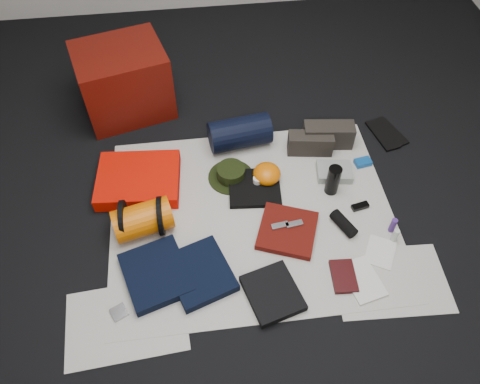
{
  "coord_description": "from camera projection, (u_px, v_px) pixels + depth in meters",
  "views": [
    {
      "loc": [
        -0.27,
        -1.53,
        2.18
      ],
      "look_at": [
        -0.06,
        0.1,
        0.1
      ],
      "focal_mm": 35.0,
      "sensor_mm": 36.0,
      "label": 1
    }
  ],
  "objects": [
    {
      "name": "energy_bar_a",
      "position": [
        280.0,
        226.0,
        2.57
      ],
      "size": [
        0.1,
        0.05,
        0.01
      ],
      "primitive_type": "cube",
      "rotation": [
        0.0,
        0.0,
        0.14
      ],
      "color": "#A4A4A9",
      "rests_on": "red_shirt"
    },
    {
      "name": "boonie_brim",
      "position": [
        231.0,
        177.0,
        2.84
      ],
      "size": [
        0.35,
        0.35,
        0.01
      ],
      "primitive_type": "cylinder",
      "rotation": [
        0.0,
        0.0,
        -0.29
      ],
      "color": "black",
      "rests_on": "newspaper_mat"
    },
    {
      "name": "speaker",
      "position": [
        344.0,
        224.0,
        2.59
      ],
      "size": [
        0.13,
        0.18,
        0.07
      ],
      "primitive_type": "cylinder",
      "rotation": [
        1.57,
        0.0,
        0.44
      ],
      "color": "black",
      "rests_on": "newspaper_mat"
    },
    {
      "name": "hiking_boot_right",
      "position": [
        328.0,
        135.0,
        2.96
      ],
      "size": [
        0.33,
        0.16,
        0.16
      ],
      "primitive_type": "cube",
      "rotation": [
        0.0,
        0.0,
        -0.12
      ],
      "color": "#2A2520",
      "rests_on": "newspaper_mat"
    },
    {
      "name": "trousers_charcoal",
      "position": [
        273.0,
        293.0,
        2.34
      ],
      "size": [
        0.32,
        0.34,
        0.04
      ],
      "primitive_type": "cube",
      "rotation": [
        0.0,
        0.0,
        0.27
      ],
      "color": "black",
      "rests_on": "newspaper_mat"
    },
    {
      "name": "trousers_navy_b",
      "position": [
        200.0,
        273.0,
        2.41
      ],
      "size": [
        0.39,
        0.42,
        0.05
      ],
      "primitive_type": "cube",
      "rotation": [
        0.0,
        0.0,
        0.33
      ],
      "color": "black",
      "rests_on": "newspaper_mat"
    },
    {
      "name": "newspaper_sheet_front_right",
      "position": [
        390.0,
        281.0,
        2.41
      ],
      "size": [
        0.6,
        0.43,
        0.0
      ],
      "primitive_type": "cube",
      "rotation": [
        0.0,
        0.0,
        -0.05
      ],
      "color": "silver",
      "rests_on": "floor"
    },
    {
      "name": "newspaper_mat",
      "position": [
        252.0,
        215.0,
        2.67
      ],
      "size": [
        1.6,
        1.3,
        0.01
      ],
      "primitive_type": "cube",
      "color": "silver",
      "rests_on": "floor"
    },
    {
      "name": "sack_strap_left",
      "position": [
        124.0,
        220.0,
        2.52
      ],
      "size": [
        0.02,
        0.22,
        0.22
      ],
      "primitive_type": "cylinder",
      "rotation": [
        0.0,
        1.57,
        0.0
      ],
      "color": "black",
      "rests_on": "newspaper_mat"
    },
    {
      "name": "floor",
      "position": [
        252.0,
        217.0,
        2.68
      ],
      "size": [
        4.5,
        4.5,
        0.02
      ],
      "primitive_type": "cube",
      "color": "black",
      "rests_on": "ground"
    },
    {
      "name": "flip_flop_left",
      "position": [
        383.0,
        135.0,
        3.07
      ],
      "size": [
        0.16,
        0.3,
        0.02
      ],
      "primitive_type": "cube",
      "rotation": [
        0.0,
        0.0,
        0.22
      ],
      "color": "black",
      "rests_on": "floor"
    },
    {
      "name": "cyan_case",
      "position": [
        363.0,
        162.0,
        2.9
      ],
      "size": [
        0.11,
        0.08,
        0.03
      ],
      "primitive_type": "cube",
      "rotation": [
        0.0,
        0.0,
        0.17
      ],
      "color": "navy",
      "rests_on": "newspaper_mat"
    },
    {
      "name": "paperback_book",
      "position": [
        344.0,
        276.0,
        2.41
      ],
      "size": [
        0.13,
        0.19,
        0.03
      ],
      "primitive_type": "cube",
      "rotation": [
        0.0,
        0.0,
        -0.07
      ],
      "color": "black",
      "rests_on": "newspaper_mat"
    },
    {
      "name": "tape_roll",
      "position": [
        257.0,
        180.0,
        2.77
      ],
      "size": [
        0.05,
        0.05,
        0.04
      ],
      "primitive_type": "cylinder",
      "color": "silver",
      "rests_on": "black_tshirt"
    },
    {
      "name": "black_tshirt",
      "position": [
        255.0,
        188.0,
        2.77
      ],
      "size": [
        0.32,
        0.31,
        0.03
      ],
      "primitive_type": "cube",
      "rotation": [
        0.0,
        0.0,
        -0.08
      ],
      "color": "black",
      "rests_on": "newspaper_mat"
    },
    {
      "name": "boonie_crown",
      "position": [
        231.0,
        172.0,
        2.81
      ],
      "size": [
        0.17,
        0.17,
        0.07
      ],
      "primitive_type": "cylinder",
      "color": "black",
      "rests_on": "boonie_brim"
    },
    {
      "name": "orange_stuff_sack",
      "position": [
        267.0,
        174.0,
        2.79
      ],
      "size": [
        0.21,
        0.21,
        0.11
      ],
      "primitive_type": "ellipsoid",
      "rotation": [
        0.0,
        0.0,
        0.32
      ],
      "color": "#CC5A03",
      "rests_on": "newspaper_mat"
    },
    {
      "name": "key_cluster",
      "position": [
        119.0,
        312.0,
        2.3
      ],
      "size": [
        0.1,
        0.1,
        0.01
      ],
      "primitive_type": "cube",
      "rotation": [
        0.0,
        0.0,
        0.46
      ],
      "color": "#A4A4A9",
      "rests_on": "newspaper_mat"
    },
    {
      "name": "navy_duffel",
      "position": [
        240.0,
        133.0,
        2.94
      ],
      "size": [
        0.41,
        0.25,
        0.2
      ],
      "primitive_type": "cylinder",
      "rotation": [
        0.0,
        1.57,
        0.14
      ],
      "color": "black",
      "rests_on": "newspaper_mat"
    },
    {
      "name": "trousers_navy_a",
      "position": [
        156.0,
        274.0,
        2.4
      ],
      "size": [
        0.4,
        0.43,
        0.06
      ],
      "primitive_type": "cube",
      "rotation": [
        0.0,
        0.0,
        0.3
      ],
      "color": "black",
      "rests_on": "newspaper_mat"
    },
    {
      "name": "sleeping_pad",
      "position": [
        139.0,
        180.0,
        2.77
      ],
      "size": [
        0.51,
        0.43,
        0.09
      ],
      "primitive_type": "cube",
      "rotation": [
        0.0,
        0.0,
        -0.08
      ],
      "color": "red",
      "rests_on": "newspaper_mat"
    },
    {
      "name": "red_shirt",
      "position": [
        287.0,
        231.0,
        2.58
      ],
      "size": [
        0.39,
        0.39,
        0.04
      ],
      "primitive_type": "cube",
      "rotation": [
        0.0,
        0.0,
        -0.37
      ],
      "color": "#4E0D08",
      "rests_on": "newspaper_mat"
    },
    {
      "name": "flip_flop_right",
      "position": [
        390.0,
        132.0,
        3.08
      ],
      "size": [
        0.19,
        0.29,
        0.02
      ],
      "primitive_type": "cube",
      "rotation": [
        0.0,
        0.0,
        0.34
      ],
      "color": "black",
      "rests_on": "floor"
    },
    {
      "name": "toiletry_purple",
      "position": [
        393.0,
        225.0,
        2.56
      ],
      "size": [
        0.04,
        0.04,
        0.1
      ],
      "primitive_type": "cylinder",
      "rotation": [
        0.0,
        0.0,
        -0.28
      ],
      "color": "#422371",
      "rests_on": "newspaper_mat"
    },
    {
      "name": "sack_strap_right",
      "position": [
        161.0,
        216.0,
        2.53
      ],
      "size": [
        0.02,
        0.22,
        0.22
      ],
      "primitive_type": "cylinder",
      "rotation": [
        0.0,
        1.57,
        0.0
      ],
      "color": "black",
      "rests_on": "newspaper_mat"
    },
    {
      "name": "newspaper_sheet_front_left",
      "position": [
        126.0,
        321.0,
        2.28
      ],
      "size": [
        0.61,
        0.44,
        0.0
      ],
      "primitive_type": "cube",
      "rotation": [
        0.0,
        0.0,
        0.07
      ],
      "color": "silver",
      "rests_on": "floor"
    },
    {
      "name": "map_printout",
      "position": [
        380.0,
        252.0,
        2.51
      ],
      "size": [
        0.22,
        0.23,
        0.01
      ],
      "primitive_type": "cube",
      "rotation": [
        0.0,
        0.0,
        -0.51
      ],
      "color": "silver",
      "rests_on": "newspaper_mat"
    },
    {
      "name": "energy_bar_b",
      "position": [
        294.0,
        224.0,
        2.57
      ],
      "size": [
        0.1,
        0.05,
        0.01
      ],
      "primitive_type": "cube",
      "rotation": [
        0.0,
        0.0,
        0.14
      ],
      "color": "#A4A4A9",
      "rests_on": "red_shirt"
    },
    {
      "name": "hiking_boot_left",
      "position": [
        310.0,
        143.0,
        2.92
      ],
      "size": [
        0.29,
        0.14,
        0.14
      ],
      "primitive_type": "cube",
      "rotation": [
        0.0,
        0.0,
        -0.15
      ],
      "color": "#2A2520",
      "rests_on": "newspaper_mat"
    },
    {
      "name": "red_cabinet",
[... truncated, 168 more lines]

